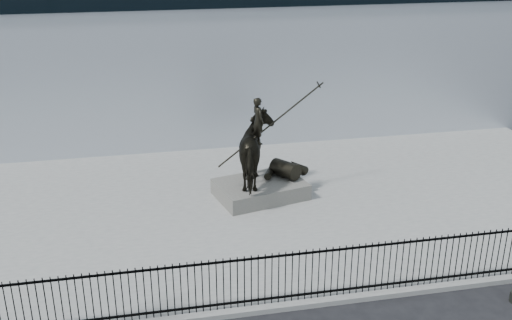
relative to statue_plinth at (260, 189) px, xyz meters
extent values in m
cube|color=gray|center=(-1.60, -0.73, -0.36)|extent=(30.00, 12.00, 0.15)
cube|color=silver|center=(-1.60, 12.27, 4.06)|extent=(44.00, 14.00, 9.00)
cube|color=black|center=(-1.60, -6.48, -0.14)|extent=(22.00, 0.05, 0.05)
cube|color=black|center=(-1.60, -6.48, 1.11)|extent=(22.00, 0.05, 0.05)
cube|color=black|center=(-1.60, -6.48, 0.46)|extent=(22.00, 0.03, 1.50)
cube|color=#585550|center=(0.00, 0.00, 0.00)|extent=(3.47, 2.75, 0.57)
imported|color=black|center=(0.00, 0.00, 1.51)|extent=(2.57, 2.84, 2.44)
imported|color=black|center=(-0.09, -0.02, 2.62)|extent=(0.52, 0.68, 1.65)
cylinder|color=black|center=(0.33, 0.08, 2.37)|extent=(3.84, 0.96, 2.48)
camera|label=1|loc=(-4.14, -19.33, 9.02)|focal=42.00mm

